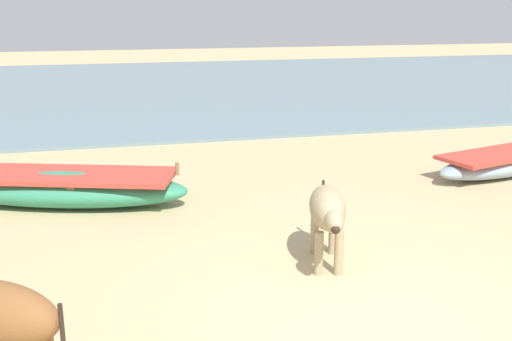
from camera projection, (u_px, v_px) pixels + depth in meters
The scene contains 4 objects.
ground at pixel (370, 324), 6.05m from camera, with size 80.00×80.00×0.00m, color tan.
sea_water at pixel (169, 87), 23.45m from camera, with size 60.00×20.00×0.08m, color slate.
fishing_boat_0 at pixel (64, 187), 9.60m from camera, with size 4.20×2.34×0.74m.
cow_second_adult_dun at pixel (328, 212), 7.24m from camera, with size 0.70×1.49×0.98m.
Camera 1 is at (-2.45, -4.96, 3.13)m, focal length 41.87 mm.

